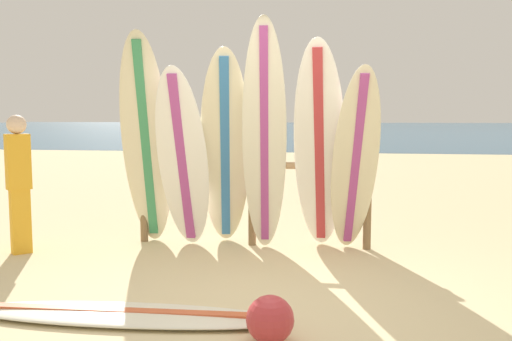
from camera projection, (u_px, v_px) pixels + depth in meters
ground_plane at (259, 311)px, 4.34m from camera, size 120.00×120.00×0.00m
ocean_water at (334, 128)px, 61.39m from camera, size 120.00×80.00×0.01m
surfboard_rack at (252, 185)px, 6.44m from camera, size 2.74×0.09×1.09m
surfboard_leaning_far_left at (146, 142)px, 6.28m from camera, size 0.65×0.88×2.43m
surfboard_leaning_left at (183, 160)px, 6.16m from camera, size 0.59×0.76×2.05m
surfboard_leaning_center_left at (225, 152)px, 6.17m from camera, size 0.75×1.17×2.23m
surfboard_leaning_center at (264, 140)px, 5.93m from camera, size 0.56×0.89×2.52m
surfboard_leaning_center_right at (320, 150)px, 5.97m from camera, size 0.58×1.07×2.29m
surfboard_leaning_right at (355, 163)px, 5.87m from camera, size 0.63×1.05×2.03m
surfboard_lying_on_sand at (125, 315)px, 4.15m from camera, size 2.53×0.61×0.08m
beachgoer_standing at (19, 178)px, 6.05m from camera, size 0.28×0.28×1.52m
small_boat_offshore at (313, 131)px, 41.58m from camera, size 2.22×2.26×0.71m
beach_ball at (270, 319)px, 3.71m from camera, size 0.33×0.33×0.33m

